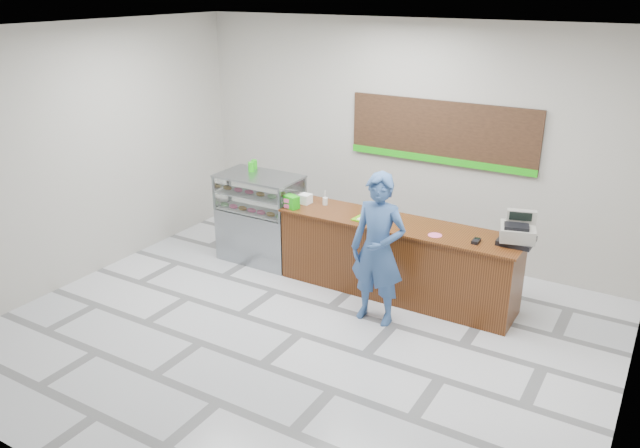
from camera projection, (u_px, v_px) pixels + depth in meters
The scene contains 16 objects.
floor at pixel (299, 334), 7.51m from camera, with size 7.00×7.00×0.00m, color silver.
back_wall at pixel (406, 141), 9.28m from camera, with size 7.00×7.00×0.00m, color #B6B2A7.
ceiling at pixel (295, 31), 6.24m from camera, with size 7.00×7.00×0.00m, color silver.
sales_counter at pixel (396, 259), 8.30m from camera, with size 3.26×0.76×1.03m.
display_case at pixel (260, 217), 9.30m from camera, with size 1.22×0.72×1.33m.
menu_board at pixel (441, 133), 8.92m from camera, with size 2.80×0.06×0.90m.
cash_register at pixel (518, 232), 7.44m from camera, with size 0.50×0.52×0.38m.
card_terminal at pixel (476, 241), 7.50m from camera, with size 0.08×0.16×0.04m, color black.
serving_tray at pixel (366, 220), 8.20m from camera, with size 0.34×0.26×0.02m.
napkin_box at pixel (305, 199), 8.81m from camera, with size 0.16×0.16×0.13m, color white.
straw_cup at pixel (325, 201), 8.75m from camera, with size 0.07×0.07×0.11m, color silver.
promo_box at pixel (292, 202), 8.61m from camera, with size 0.20×0.13×0.18m, color #1FB913.
donut_decal at pixel (435, 235), 7.71m from camera, with size 0.18×0.18×0.00m, color #F25C93.
green_cup_left at pixel (254, 164), 9.38m from camera, with size 0.09×0.09×0.13m, color #1FB913.
green_cup_right at pixel (251, 167), 9.22m from camera, with size 0.09×0.09×0.14m, color #1FB913.
customer at pixel (378, 249), 7.50m from camera, with size 0.69×0.46×1.90m, color #35568D.
Camera 1 is at (3.55, -5.47, 3.97)m, focal length 35.00 mm.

